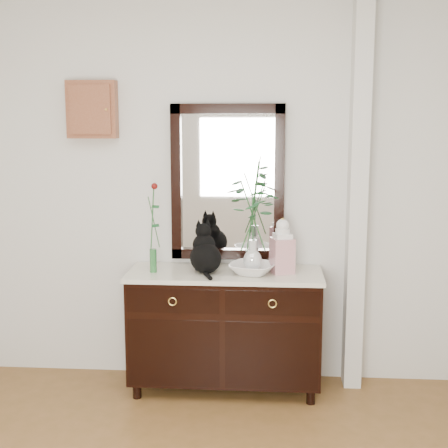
# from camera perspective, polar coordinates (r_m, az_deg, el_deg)

# --- Properties ---
(wall_back) EXTENTS (3.60, 0.04, 2.70)m
(wall_back) POSITION_cam_1_polar(r_m,az_deg,el_deg) (4.45, -0.95, 2.67)
(wall_back) COLOR silver
(wall_back) RESTS_ON ground
(pilaster) EXTENTS (0.12, 0.20, 2.70)m
(pilaster) POSITION_cam_1_polar(r_m,az_deg,el_deg) (4.39, 12.08, 2.37)
(pilaster) COLOR silver
(pilaster) RESTS_ON ground
(sideboard) EXTENTS (1.33, 0.52, 0.82)m
(sideboard) POSITION_cam_1_polar(r_m,az_deg,el_deg) (4.39, 0.10, -9.17)
(sideboard) COLOR black
(sideboard) RESTS_ON ground
(wall_mirror) EXTENTS (0.80, 0.06, 1.10)m
(wall_mirror) POSITION_cam_1_polar(r_m,az_deg,el_deg) (4.41, 0.33, 3.80)
(wall_mirror) COLOR black
(wall_mirror) RESTS_ON wall_back
(key_cabinet) EXTENTS (0.35, 0.10, 0.40)m
(key_cabinet) POSITION_cam_1_polar(r_m,az_deg,el_deg) (4.53, -11.96, 10.20)
(key_cabinet) COLOR brown
(key_cabinet) RESTS_ON wall_back
(cat) EXTENTS (0.32, 0.36, 0.34)m
(cat) POSITION_cam_1_polar(r_m,az_deg,el_deg) (4.23, -1.70, -2.22)
(cat) COLOR black
(cat) RESTS_ON sideboard
(lotus_bowl) EXTENTS (0.38, 0.38, 0.07)m
(lotus_bowl) POSITION_cam_1_polar(r_m,az_deg,el_deg) (4.22, 2.61, -4.11)
(lotus_bowl) COLOR white
(lotus_bowl) RESTS_ON sideboard
(vase_branches) EXTENTS (0.46, 0.46, 0.75)m
(vase_branches) POSITION_cam_1_polar(r_m,az_deg,el_deg) (4.15, 2.65, 0.71)
(vase_branches) COLOR silver
(vase_branches) RESTS_ON lotus_bowl
(bud_vase_rose) EXTENTS (0.09, 0.09, 0.62)m
(bud_vase_rose) POSITION_cam_1_polar(r_m,az_deg,el_deg) (4.24, -6.55, -0.30)
(bud_vase_rose) COLOR #2D6E36
(bud_vase_rose) RESTS_ON sideboard
(ginger_jar) EXTENTS (0.18, 0.18, 0.38)m
(ginger_jar) POSITION_cam_1_polar(r_m,az_deg,el_deg) (4.24, 5.35, -1.95)
(ginger_jar) COLOR white
(ginger_jar) RESTS_ON sideboard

